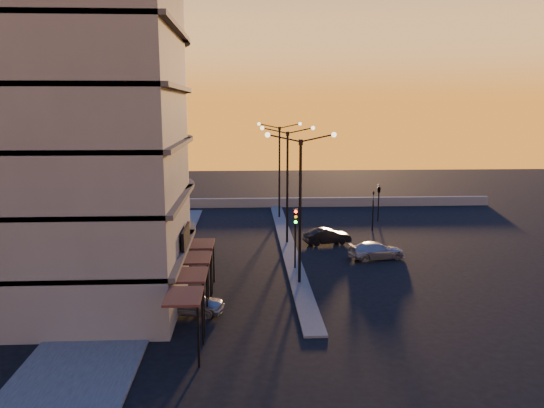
{
  "coord_description": "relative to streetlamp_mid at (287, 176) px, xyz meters",
  "views": [
    {
      "loc": [
        -3.32,
        -31.83,
        11.03
      ],
      "look_at": [
        -1.41,
        6.4,
        3.96
      ],
      "focal_mm": 35.0,
      "sensor_mm": 36.0,
      "label": 1
    }
  ],
  "objects": [
    {
      "name": "ground",
      "position": [
        0.0,
        -10.0,
        -5.59
      ],
      "size": [
        120.0,
        120.0,
        0.0
      ],
      "primitive_type": "plane",
      "color": "black",
      "rests_on": "ground"
    },
    {
      "name": "sidewalk_west",
      "position": [
        -10.5,
        -6.0,
        -5.53
      ],
      "size": [
        5.0,
        40.0,
        0.12
      ],
      "primitive_type": "cube",
      "color": "#454442",
      "rests_on": "ground"
    },
    {
      "name": "median",
      "position": [
        0.0,
        0.0,
        -5.53
      ],
      "size": [
        1.2,
        36.0,
        0.12
      ],
      "primitive_type": "cube",
      "color": "#454442",
      "rests_on": "ground"
    },
    {
      "name": "parapet",
      "position": [
        2.0,
        16.0,
        -5.09
      ],
      "size": [
        44.0,
        0.5,
        1.0
      ],
      "primitive_type": "cube",
      "color": "slate",
      "rests_on": "ground"
    },
    {
      "name": "building",
      "position": [
        -14.0,
        -9.97,
        6.32
      ],
      "size": [
        14.35,
        17.08,
        25.0
      ],
      "color": "slate",
      "rests_on": "ground"
    },
    {
      "name": "streetlamp_near",
      "position": [
        0.0,
        -10.0,
        0.0
      ],
      "size": [
        4.32,
        0.32,
        9.51
      ],
      "color": "black",
      "rests_on": "ground"
    },
    {
      "name": "streetlamp_mid",
      "position": [
        0.0,
        0.0,
        0.0
      ],
      "size": [
        4.32,
        0.32,
        9.51
      ],
      "color": "black",
      "rests_on": "ground"
    },
    {
      "name": "streetlamp_far",
      "position": [
        0.0,
        10.0,
        0.0
      ],
      "size": [
        4.32,
        0.32,
        9.51
      ],
      "color": "black",
      "rests_on": "ground"
    },
    {
      "name": "traffic_light_main",
      "position": [
        0.0,
        -7.13,
        -2.7
      ],
      "size": [
        0.28,
        0.44,
        4.25
      ],
      "color": "black",
      "rests_on": "ground"
    },
    {
      "name": "signal_east_a",
      "position": [
        8.0,
        4.0,
        -3.66
      ],
      "size": [
        0.13,
        0.16,
        3.6
      ],
      "color": "black",
      "rests_on": "ground"
    },
    {
      "name": "signal_east_b",
      "position": [
        9.5,
        8.0,
        -2.49
      ],
      "size": [
        0.42,
        1.99,
        3.6
      ],
      "color": "black",
      "rests_on": "ground"
    },
    {
      "name": "car_hatchback",
      "position": [
        -6.5,
        -14.54,
        -4.92
      ],
      "size": [
        4.15,
        2.32,
        1.34
      ],
      "primitive_type": "imported",
      "rotation": [
        0.0,
        0.0,
        1.37
      ],
      "color": "gray",
      "rests_on": "ground"
    },
    {
      "name": "car_sedan",
      "position": [
        3.25,
        -0.25,
        -4.97
      ],
      "size": [
        4.0,
        2.15,
        1.25
      ],
      "primitive_type": "imported",
      "rotation": [
        0.0,
        0.0,
        1.8
      ],
      "color": "black",
      "rests_on": "ground"
    },
    {
      "name": "car_wagon",
      "position": [
        6.23,
        -4.68,
        -4.99
      ],
      "size": [
        4.4,
        2.4,
        1.21
      ],
      "primitive_type": "imported",
      "rotation": [
        0.0,
        0.0,
        1.75
      ],
      "color": "#93969A",
      "rests_on": "ground"
    }
  ]
}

